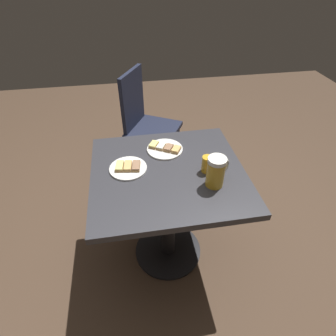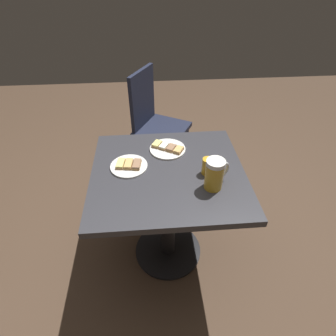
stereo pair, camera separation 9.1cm
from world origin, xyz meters
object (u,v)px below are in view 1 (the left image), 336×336
at_px(plate_far, 165,148).
at_px(beer_mug, 216,171).
at_px(plate_near, 128,168).
at_px(cafe_chair, 145,121).
at_px(beer_glass_small, 207,164).

xyz_separation_m(plate_far, beer_mug, (-0.20, 0.32, 0.07)).
bearing_deg(beer_mug, plate_near, -24.12).
xyz_separation_m(plate_near, beer_mug, (-0.41, 0.18, 0.07)).
xyz_separation_m(plate_near, plate_far, (-0.22, -0.14, 0.00)).
bearing_deg(plate_far, cafe_chair, -85.62).
bearing_deg(beer_glass_small, plate_far, -50.48).
xyz_separation_m(beer_mug, cafe_chair, (0.25, -1.01, -0.27)).
bearing_deg(beer_glass_small, beer_mug, 97.92).
height_order(beer_mug, beer_glass_small, beer_mug).
bearing_deg(beer_mug, plate_far, -58.70).
distance_m(plate_near, cafe_chair, 0.87).
bearing_deg(plate_near, cafe_chair, -101.14).
bearing_deg(plate_far, plate_near, 32.56).
relative_size(plate_near, plate_far, 0.96).
relative_size(beer_mug, beer_glass_small, 1.77).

